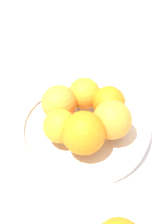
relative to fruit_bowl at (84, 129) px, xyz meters
name	(u,v)px	position (x,y,z in m)	size (l,w,h in m)	color
ground_plane	(84,134)	(0.00, 0.00, -0.02)	(4.00, 4.00, 0.00)	silver
fruit_bowl	(84,129)	(0.00, 0.00, 0.00)	(0.27, 0.27, 0.03)	silver
orange_pile	(86,115)	(0.00, 0.01, 0.05)	(0.18, 0.19, 0.08)	orange
napkin_folded	(81,50)	(0.01, -0.29, -0.01)	(0.15, 0.15, 0.01)	silver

